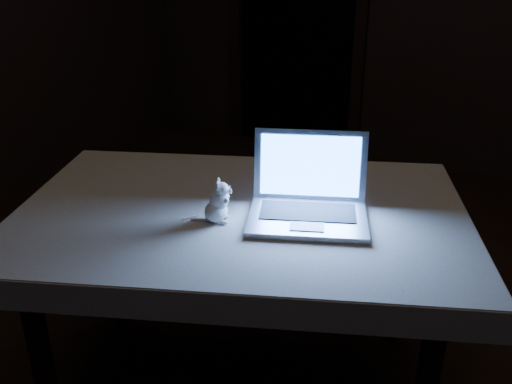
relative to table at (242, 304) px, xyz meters
The scene contains 5 objects.
doorway 2.78m from the table, 109.67° to the left, with size 1.06×0.36×2.13m, color black, non-canonical shape.
table is the anchor object (origin of this frame).
tablecloth 0.31m from the table, 86.59° to the right, with size 1.40×0.93×0.09m, color beige, non-canonical shape.
laptop 0.52m from the table, ahead, with size 0.35×0.31×0.24m, color #AAA9AE, non-canonical shape.
plush_mouse 0.44m from the table, 103.15° to the right, with size 0.10×0.10×0.13m, color white, non-canonical shape.
Camera 1 is at (0.58, -1.44, 1.48)m, focal length 40.00 mm.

